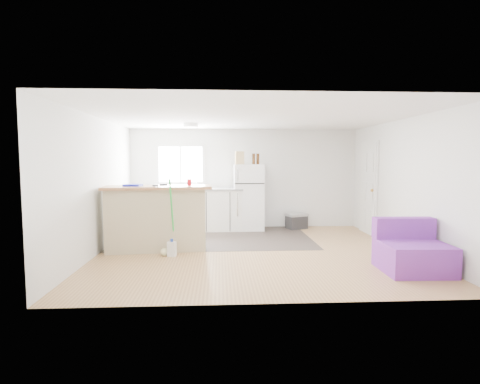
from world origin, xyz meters
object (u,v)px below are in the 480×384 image
object	(u,v)px
cleaner_jug	(172,249)
mop	(167,242)
cooler	(297,221)
purple_seat	(412,252)
bottle_left	(254,159)
peninsula	(157,218)
blue_tray	(133,185)
kitchen_cabinets	(195,209)
refrigerator	(248,197)
bottle_right	(258,159)
red_cup	(189,182)
cardboard_box	(240,158)

from	to	relation	value
cleaner_jug	mop	world-z (taller)	mop
cooler	cleaner_jug	bearing A→B (deg)	-159.19
purple_seat	bottle_left	distance (m)	4.20
bottle_left	peninsula	bearing A→B (deg)	-136.76
blue_tray	bottle_left	world-z (taller)	bottle_left
cooler	mop	size ratio (longest dim) A/B	0.43
kitchen_cabinets	bottle_left	distance (m)	1.80
refrigerator	bottle_right	size ratio (longest dim) A/B	6.21
peninsula	cleaner_jug	xyz separation A→B (m)	(0.33, -0.50, -0.47)
cleaner_jug	red_cup	xyz separation A→B (m)	(0.27, 0.54, 1.11)
cardboard_box	bottle_right	world-z (taller)	cardboard_box
cardboard_box	bottle_right	size ratio (longest dim) A/B	1.20
peninsula	blue_tray	bearing A→B (deg)	-174.86
kitchen_cabinets	blue_tray	bearing A→B (deg)	-115.89
cleaner_jug	blue_tray	xyz separation A→B (m)	(-0.73, 0.42, 1.07)
cooler	blue_tray	world-z (taller)	blue_tray
cleaner_jug	blue_tray	world-z (taller)	blue_tray
red_cup	cleaner_jug	bearing A→B (deg)	-116.28
purple_seat	cardboard_box	distance (m)	4.41
refrigerator	bottle_right	bearing A→B (deg)	-6.53
mop	bottle_left	xyz separation A→B (m)	(1.71, 2.26, 1.45)
refrigerator	cardboard_box	world-z (taller)	cardboard_box
peninsula	bottle_left	size ratio (longest dim) A/B	7.93
peninsula	cardboard_box	size ratio (longest dim) A/B	6.61
peninsula	mop	world-z (taller)	mop
peninsula	cardboard_box	bearing A→B (deg)	43.61
cooler	cleaner_jug	size ratio (longest dim) A/B	1.88
kitchen_cabinets	cooler	xyz separation A→B (m)	(2.43, 0.05, -0.32)
kitchen_cabinets	cleaner_jug	bearing A→B (deg)	-95.75
cleaner_jug	bottle_right	distance (m)	3.35
mop	bottle_right	bearing A→B (deg)	58.73
purple_seat	cooler	bearing A→B (deg)	107.58
peninsula	blue_tray	distance (m)	0.73
cleaner_jug	red_cup	distance (m)	1.26
cooler	bottle_left	size ratio (longest dim) A/B	2.28
refrigerator	kitchen_cabinets	bearing A→B (deg)	178.86
refrigerator	cleaner_jug	xyz separation A→B (m)	(-1.51, -2.44, -0.64)
cleaner_jug	bottle_right	xyz separation A→B (m)	(1.72, 2.42, 1.55)
refrigerator	bottle_left	world-z (taller)	bottle_left
bottle_left	purple_seat	bearing A→B (deg)	-58.65
purple_seat	cleaner_jug	bearing A→B (deg)	165.91
peninsula	mop	bearing A→B (deg)	-66.80
mop	bottle_left	world-z (taller)	bottle_left
cleaner_jug	bottle_right	world-z (taller)	bottle_right
cleaner_jug	refrigerator	bearing A→B (deg)	74.56
refrigerator	cooler	xyz separation A→B (m)	(1.17, 0.05, -0.59)
cleaner_jug	bottle_left	xyz separation A→B (m)	(1.62, 2.33, 1.55)
purple_seat	cardboard_box	xyz separation A→B (m)	(-2.38, 3.42, 1.43)
peninsula	purple_seat	distance (m)	4.31
refrigerator	cleaner_jug	distance (m)	2.93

